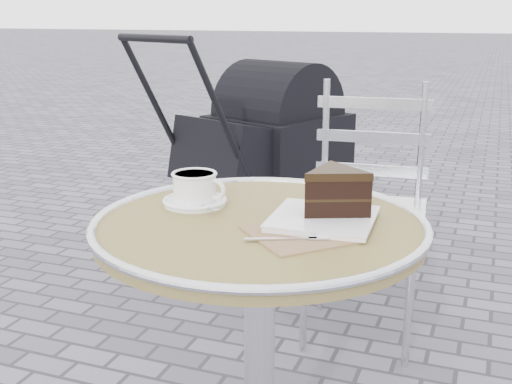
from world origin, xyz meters
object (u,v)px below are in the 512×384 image
(cake_plate_set, at_px, (332,198))
(baby_stroller, at_px, (262,157))
(cappuccino_set, at_px, (195,190))
(bistro_chair, at_px, (369,180))
(cafe_table, at_px, (259,292))

(cake_plate_set, distance_m, baby_stroller, 1.77)
(cappuccino_set, relative_size, bistro_chair, 0.17)
(cafe_table, relative_size, baby_stroller, 0.65)
(cafe_table, distance_m, bistro_chair, 1.04)
(cafe_table, bearing_deg, bistro_chair, 87.71)
(cappuccino_set, xyz_separation_m, bistro_chair, (0.22, 0.97, -0.19))
(cafe_table, relative_size, cappuccino_set, 4.78)
(cappuccino_set, bearing_deg, bistro_chair, 79.95)
(cappuccino_set, bearing_deg, cafe_table, -17.27)
(cake_plate_set, height_order, baby_stroller, baby_stroller)
(cafe_table, xyz_separation_m, baby_stroller, (-0.59, 1.64, -0.08))
(bistro_chair, xyz_separation_m, baby_stroller, (-0.63, 0.60, -0.09))
(cake_plate_set, xyz_separation_m, baby_stroller, (-0.73, 1.58, -0.30))
(baby_stroller, bearing_deg, cafe_table, -47.62)
(baby_stroller, bearing_deg, cake_plate_set, -42.58)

